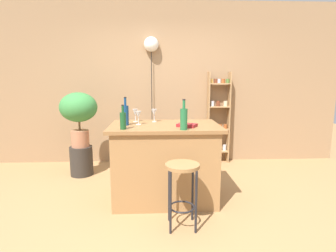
{
  "coord_description": "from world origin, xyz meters",
  "views": [
    {
      "loc": [
        -0.11,
        -2.87,
        1.47
      ],
      "look_at": [
        0.05,
        0.55,
        0.88
      ],
      "focal_mm": 28.63,
      "sensor_mm": 36.0,
      "label": 1
    }
  ],
  "objects_px": {
    "bottle_olive_oil": "(123,120)",
    "wine_glass_left": "(138,115)",
    "wine_glass_center": "(154,113)",
    "wine_glass_right": "(135,113)",
    "potted_plant": "(79,111)",
    "bottle_spirits_clear": "(126,115)",
    "pendant_globe_light": "(151,45)",
    "spice_shelf": "(218,117)",
    "bottle_vinegar": "(184,118)",
    "bar_stool": "(182,180)",
    "cookbook": "(187,125)",
    "plant_stool": "(81,161)"
  },
  "relations": [
    {
      "from": "bottle_olive_oil",
      "to": "wine_glass_left",
      "type": "xyz_separation_m",
      "value": [
        0.15,
        0.3,
        0.02
      ]
    },
    {
      "from": "wine_glass_center",
      "to": "wine_glass_right",
      "type": "xyz_separation_m",
      "value": [
        -0.24,
        0.02,
        0.0
      ]
    },
    {
      "from": "potted_plant",
      "to": "bottle_spirits_clear",
      "type": "distance_m",
      "value": 1.23
    },
    {
      "from": "pendant_globe_light",
      "to": "spice_shelf",
      "type": "bearing_deg",
      "value": -2.39
    },
    {
      "from": "wine_glass_center",
      "to": "bottle_spirits_clear",
      "type": "bearing_deg",
      "value": -144.46
    },
    {
      "from": "wine_glass_left",
      "to": "pendant_globe_light",
      "type": "bearing_deg",
      "value": 84.67
    },
    {
      "from": "bottle_spirits_clear",
      "to": "bottle_olive_oil",
      "type": "distance_m",
      "value": 0.27
    },
    {
      "from": "bottle_vinegar",
      "to": "wine_glass_center",
      "type": "relative_size",
      "value": 2.01
    },
    {
      "from": "bottle_vinegar",
      "to": "wine_glass_right",
      "type": "height_order",
      "value": "bottle_vinegar"
    },
    {
      "from": "bar_stool",
      "to": "wine_glass_right",
      "type": "bearing_deg",
      "value": 119.5
    },
    {
      "from": "spice_shelf",
      "to": "wine_glass_left",
      "type": "xyz_separation_m",
      "value": [
        -1.32,
        -1.47,
        0.24
      ]
    },
    {
      "from": "spice_shelf",
      "to": "bottle_vinegar",
      "type": "bearing_deg",
      "value": -113.89
    },
    {
      "from": "potted_plant",
      "to": "wine_glass_left",
      "type": "xyz_separation_m",
      "value": [
        0.96,
        -0.89,
        0.05
      ]
    },
    {
      "from": "bottle_spirits_clear",
      "to": "cookbook",
      "type": "distance_m",
      "value": 0.74
    },
    {
      "from": "bar_stool",
      "to": "bottle_vinegar",
      "type": "height_order",
      "value": "bottle_vinegar"
    },
    {
      "from": "pendant_globe_light",
      "to": "plant_stool",
      "type": "bearing_deg",
      "value": -150.34
    },
    {
      "from": "bottle_olive_oil",
      "to": "cookbook",
      "type": "xyz_separation_m",
      "value": [
        0.71,
        0.13,
        -0.08
      ]
    },
    {
      "from": "bar_stool",
      "to": "bottle_olive_oil",
      "type": "distance_m",
      "value": 0.91
    },
    {
      "from": "bottle_vinegar",
      "to": "wine_glass_right",
      "type": "relative_size",
      "value": 2.01
    },
    {
      "from": "potted_plant",
      "to": "bar_stool",
      "type": "bearing_deg",
      "value": -48.01
    },
    {
      "from": "bottle_olive_oil",
      "to": "wine_glass_center",
      "type": "relative_size",
      "value": 1.64
    },
    {
      "from": "bottle_vinegar",
      "to": "cookbook",
      "type": "height_order",
      "value": "bottle_vinegar"
    },
    {
      "from": "plant_stool",
      "to": "cookbook",
      "type": "xyz_separation_m",
      "value": [
        1.52,
        -1.06,
        0.73
      ]
    },
    {
      "from": "bottle_spirits_clear",
      "to": "bottle_olive_oil",
      "type": "xyz_separation_m",
      "value": [
        0.0,
        -0.27,
        -0.03
      ]
    },
    {
      "from": "plant_stool",
      "to": "wine_glass_left",
      "type": "distance_m",
      "value": 1.55
    },
    {
      "from": "spice_shelf",
      "to": "potted_plant",
      "type": "xyz_separation_m",
      "value": [
        -2.27,
        -0.58,
        0.19
      ]
    },
    {
      "from": "bottle_olive_oil",
      "to": "pendant_globe_light",
      "type": "relative_size",
      "value": 0.12
    },
    {
      "from": "spice_shelf",
      "to": "bottle_vinegar",
      "type": "relative_size",
      "value": 4.87
    },
    {
      "from": "cookbook",
      "to": "bottle_vinegar",
      "type": "bearing_deg",
      "value": -78.61
    },
    {
      "from": "bottle_spirits_clear",
      "to": "wine_glass_left",
      "type": "bearing_deg",
      "value": 12.56
    },
    {
      "from": "cookbook",
      "to": "pendant_globe_light",
      "type": "relative_size",
      "value": 0.1
    },
    {
      "from": "spice_shelf",
      "to": "pendant_globe_light",
      "type": "xyz_separation_m",
      "value": [
        -1.18,
        0.05,
        1.23
      ]
    },
    {
      "from": "bar_stool",
      "to": "plant_stool",
      "type": "distance_m",
      "value": 2.14
    },
    {
      "from": "bottle_spirits_clear",
      "to": "pendant_globe_light",
      "type": "relative_size",
      "value": 0.15
    },
    {
      "from": "plant_stool",
      "to": "spice_shelf",
      "type": "bearing_deg",
      "value": 14.22
    },
    {
      "from": "spice_shelf",
      "to": "potted_plant",
      "type": "bearing_deg",
      "value": -165.78
    },
    {
      "from": "plant_stool",
      "to": "pendant_globe_light",
      "type": "bearing_deg",
      "value": 29.66
    },
    {
      "from": "bar_stool",
      "to": "wine_glass_left",
      "type": "relative_size",
      "value": 4.03
    },
    {
      "from": "bottle_vinegar",
      "to": "wine_glass_left",
      "type": "height_order",
      "value": "bottle_vinegar"
    },
    {
      "from": "bottle_vinegar",
      "to": "cookbook",
      "type": "xyz_separation_m",
      "value": [
        0.06,
        0.19,
        -0.11
      ]
    },
    {
      "from": "potted_plant",
      "to": "wine_glass_right",
      "type": "relative_size",
      "value": 5.09
    },
    {
      "from": "plant_stool",
      "to": "wine_glass_right",
      "type": "distance_m",
      "value": 1.4
    },
    {
      "from": "potted_plant",
      "to": "bottle_vinegar",
      "type": "bearing_deg",
      "value": -40.57
    },
    {
      "from": "spice_shelf",
      "to": "wine_glass_right",
      "type": "relative_size",
      "value": 9.81
    },
    {
      "from": "potted_plant",
      "to": "bottle_olive_oil",
      "type": "relative_size",
      "value": 3.1
    },
    {
      "from": "bar_stool",
      "to": "pendant_globe_light",
      "type": "height_order",
      "value": "pendant_globe_light"
    },
    {
      "from": "bottle_olive_oil",
      "to": "bottle_vinegar",
      "type": "xyz_separation_m",
      "value": [
        0.66,
        -0.06,
        0.02
      ]
    },
    {
      "from": "bottle_vinegar",
      "to": "cookbook",
      "type": "distance_m",
      "value": 0.23
    },
    {
      "from": "wine_glass_center",
      "to": "pendant_globe_light",
      "type": "relative_size",
      "value": 0.07
    },
    {
      "from": "wine_glass_left",
      "to": "potted_plant",
      "type": "bearing_deg",
      "value": 137.07
    }
  ]
}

